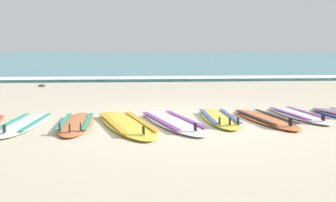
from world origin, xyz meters
TOP-DOWN VIEW (x-y plane):
  - ground_plane at (0.00, 0.00)m, footprint 80.00×80.00m
  - sea at (0.00, 37.71)m, footprint 80.00×60.00m
  - wave_foam_strip at (0.00, 8.37)m, footprint 80.00×1.31m
  - surfboard_2 at (-2.62, -0.07)m, footprint 0.68×2.16m
  - surfboard_3 at (-1.81, -0.09)m, footprint 0.58×2.10m
  - surfboard_4 at (-1.02, -0.18)m, footprint 1.27×2.66m
  - surfboard_5 at (-0.28, -0.07)m, footprint 1.20×2.47m
  - surfboard_6 at (0.54, 0.22)m, footprint 0.53×2.08m
  - surfboard_7 at (1.29, 0.09)m, footprint 0.86×2.16m
  - surfboard_8 at (2.00, 0.43)m, footprint 0.77×2.03m
  - seaweed_clump_near_shoreline at (-3.73, 6.34)m, footprint 0.22×0.18m

SIDE VIEW (x-z plane):
  - ground_plane at x=0.00m, z-range 0.00..0.00m
  - surfboard_4 at x=-1.02m, z-range -0.05..0.13m
  - surfboard_5 at x=-0.28m, z-range -0.05..0.13m
  - surfboard_2 at x=-2.62m, z-range -0.05..0.13m
  - surfboard_7 at x=1.29m, z-range -0.05..0.13m
  - surfboard_8 at x=2.00m, z-range -0.05..0.13m
  - surfboard_3 at x=-1.81m, z-range -0.05..0.13m
  - surfboard_6 at x=0.54m, z-range -0.05..0.13m
  - seaweed_clump_near_shoreline at x=-3.73m, z-range 0.00..0.08m
  - sea at x=0.00m, z-range 0.00..0.10m
  - wave_foam_strip at x=0.00m, z-range 0.00..0.11m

